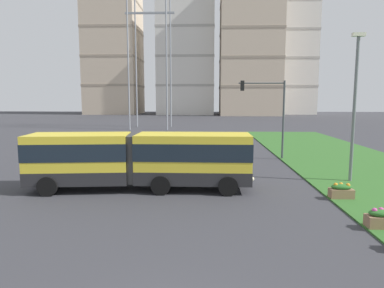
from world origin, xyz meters
name	(u,v)px	position (x,y,z in m)	size (l,w,h in m)	color
articulated_bus	(140,159)	(-2.57, 12.18, 1.65)	(11.97, 3.28, 3.00)	yellow
car_grey_wagon	(113,154)	(-6.04, 19.45, 0.75)	(4.57, 2.41, 1.58)	slate
flower_planter_2	(382,218)	(7.51, 6.82, 0.43)	(1.10, 0.56, 0.74)	#937051
flower_planter_3	(341,191)	(7.51, 10.69, 0.43)	(1.10, 0.56, 0.74)	#937051
traffic_light_far_right	(269,106)	(5.96, 22.00, 4.30)	(3.70, 0.28, 6.30)	#474C51
streetlight_median	(355,102)	(9.41, 14.32, 4.69)	(0.70, 0.28, 8.51)	slate
apartment_tower_west	(114,46)	(-30.00, 110.23, 22.33)	(16.76, 18.76, 44.62)	#C6B299
apartment_tower_westcentre	(186,60)	(-5.75, 108.93, 17.54)	(17.92, 19.32, 35.04)	silver
apartment_tower_centre	(250,47)	(13.93, 100.86, 20.48)	(18.03, 14.67, 40.92)	#C6B299
apartment_tower_eastcentre	(278,49)	(24.94, 113.89, 21.74)	(21.82, 19.35, 43.44)	silver
transmission_pylon	(150,32)	(-8.29, 51.30, 15.61)	(9.00, 6.24, 28.40)	gray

